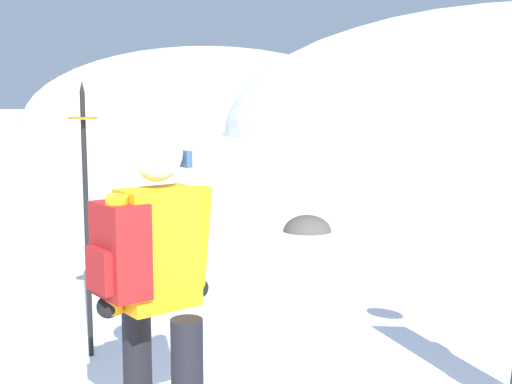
{
  "coord_description": "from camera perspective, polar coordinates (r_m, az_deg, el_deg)",
  "views": [
    {
      "loc": [
        0.48,
        -2.32,
        1.83
      ],
      "look_at": [
        -0.12,
        3.72,
        1.0
      ],
      "focal_mm": 46.52,
      "sensor_mm": 36.0,
      "label": 1
    }
  ],
  "objects": [
    {
      "name": "ridge_peak_far",
      "position": [
        54.95,
        -4.29,
        5.85
      ],
      "size": [
        29.41,
        26.47,
        12.43
      ],
      "color": "white",
      "rests_on": "ground"
    },
    {
      "name": "piste_marker_near",
      "position": [
        4.82,
        -14.41,
        -0.86
      ],
      "size": [
        0.2,
        0.2,
        1.98
      ],
      "color": "black",
      "rests_on": "ground"
    },
    {
      "name": "rock_dark",
      "position": [
        9.45,
        4.43,
        -3.41
      ],
      "size": [
        0.68,
        0.58,
        0.47
      ],
      "color": "#4C4742",
      "rests_on": "ground"
    },
    {
      "name": "snowboarder_main",
      "position": [
        3.26,
        -8.79,
        -8.57
      ],
      "size": [
        1.37,
        1.4,
        1.71
      ],
      "color": "orange",
      "rests_on": "ground"
    }
  ]
}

